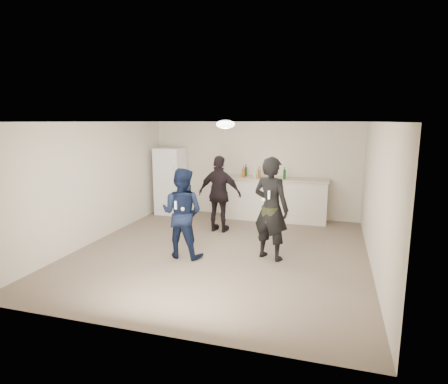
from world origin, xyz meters
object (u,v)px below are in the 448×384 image
(man, at_px, (182,213))
(woman, at_px, (271,209))
(spectator, at_px, (220,194))
(fridge, at_px, (171,181))
(shaker, at_px, (242,173))
(counter, at_px, (275,200))

(man, xyz_separation_m, woman, (1.59, 0.36, 0.11))
(spectator, bearing_deg, woman, 140.15)
(fridge, relative_size, shaker, 10.59)
(shaker, height_order, spectator, spectator)
(fridge, distance_m, shaker, 2.00)
(woman, bearing_deg, man, 34.03)
(woman, distance_m, spectator, 1.99)
(woman, xyz_separation_m, spectator, (-1.41, 1.41, -0.07))
(counter, bearing_deg, spectator, -127.97)
(man, distance_m, woman, 1.64)
(woman, relative_size, spectator, 1.08)
(counter, distance_m, fridge, 2.89)
(counter, height_order, shaker, shaker)
(fridge, height_order, spectator, fridge)
(fridge, height_order, shaker, fridge)
(woman, bearing_deg, spectator, -23.57)
(counter, height_order, man, man)
(counter, xyz_separation_m, man, (-1.24, -3.12, 0.31))
(man, xyz_separation_m, spectator, (0.19, 1.76, 0.04))
(fridge, bearing_deg, shaker, 5.77)
(fridge, bearing_deg, counter, 1.40)
(shaker, height_order, man, man)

